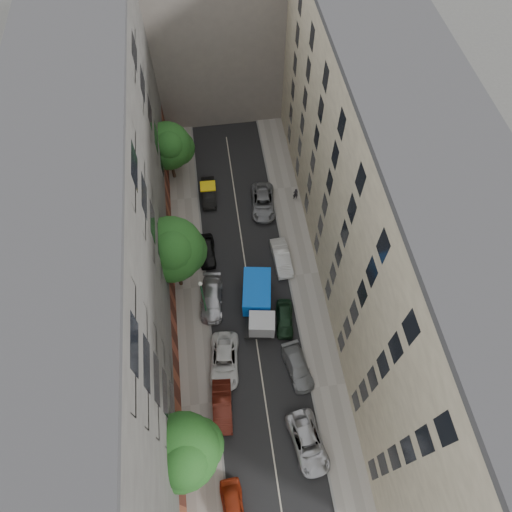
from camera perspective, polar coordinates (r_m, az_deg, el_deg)
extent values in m
plane|color=#4C4C49|center=(44.28, -1.04, -3.24)|extent=(120.00, 120.00, 0.00)
cube|color=black|center=(44.27, -1.04, -3.23)|extent=(8.00, 44.00, 0.02)
cube|color=gray|center=(44.29, -8.13, -4.03)|extent=(3.00, 44.00, 0.15)
cube|color=gray|center=(44.81, 5.95, -2.32)|extent=(3.00, 44.00, 0.15)
cube|color=#474542|center=(36.82, -18.54, 2.22)|extent=(8.00, 44.00, 20.00)
cube|color=beige|center=(38.05, 15.46, 6.07)|extent=(8.00, 44.00, 20.00)
cube|color=slate|center=(57.38, -5.24, 26.77)|extent=(18.00, 12.00, 18.00)
cube|color=black|center=(42.36, 0.30, -6.44)|extent=(3.32, 6.39, 0.34)
cube|color=#9EA0A3|center=(40.58, 0.74, -8.54)|extent=(2.52, 2.14, 1.92)
cube|color=#0D68FF|center=(41.74, 0.11, -4.50)|extent=(3.10, 4.41, 2.03)
cylinder|color=black|center=(41.59, -0.75, -9.35)|extent=(0.32, 0.95, 0.95)
cylinder|color=black|center=(41.73, 2.20, -8.97)|extent=(0.32, 0.95, 0.95)
cylinder|color=black|center=(43.23, -1.45, -4.55)|extent=(0.32, 0.95, 0.95)
cylinder|color=black|center=(43.36, 1.37, -4.20)|extent=(0.32, 0.95, 0.95)
imported|color=maroon|center=(38.36, -2.88, -28.99)|extent=(1.85, 4.20, 1.41)
imported|color=#4F180F|center=(39.40, -4.23, -18.26)|extent=(1.82, 4.50, 1.45)
imported|color=silver|center=(40.45, -3.98, -12.95)|extent=(3.02, 5.49, 1.46)
imported|color=#B1B0B5|center=(42.84, -5.56, -5.32)|extent=(2.54, 5.14, 1.44)
imported|color=black|center=(45.51, -6.15, 0.62)|extent=(1.62, 3.96, 1.35)
imported|color=black|center=(49.84, -5.93, 7.86)|extent=(1.59, 4.23, 1.38)
imported|color=#AFAFB4|center=(38.99, 6.50, -22.18)|extent=(3.14, 5.46, 1.43)
imported|color=slate|center=(40.42, 5.25, -13.70)|extent=(2.55, 4.70, 1.29)
imported|color=black|center=(41.94, 3.60, -7.83)|extent=(2.08, 4.01, 1.30)
imported|color=silver|center=(44.85, 3.21, -0.21)|extent=(1.76, 4.48, 1.45)
imported|color=slate|center=(48.74, 0.87, 6.73)|extent=(2.90, 5.37, 1.43)
cylinder|color=#382619|center=(38.09, -8.27, -23.96)|extent=(0.36, 0.36, 2.78)
cylinder|color=#382619|center=(35.75, -8.78, -23.44)|extent=(0.24, 0.24, 1.99)
sphere|color=#1A4B19|center=(33.84, -9.25, -22.97)|extent=(5.24, 5.24, 5.24)
sphere|color=#1A4B19|center=(34.74, -7.46, -22.44)|extent=(3.93, 3.93, 3.93)
sphere|color=#1A4B19|center=(34.40, -10.32, -24.01)|extent=(3.67, 3.67, 3.67)
sphere|color=#1A4B19|center=(32.68, -9.06, -24.05)|extent=(3.41, 3.41, 3.41)
cylinder|color=#382619|center=(43.29, -9.62, -2.49)|extent=(0.36, 0.36, 3.00)
cylinder|color=#382619|center=(41.10, -10.13, -0.75)|extent=(0.24, 0.24, 2.14)
sphere|color=#1A4B19|center=(39.34, -10.59, 0.81)|extent=(5.72, 5.72, 5.72)
sphere|color=#1A4B19|center=(40.32, -9.12, 0.66)|extent=(4.29, 4.29, 4.29)
sphere|color=#1A4B19|center=(39.65, -11.42, -0.38)|extent=(4.00, 4.00, 4.00)
sphere|color=#1A4B19|center=(37.95, -10.50, 0.73)|extent=(3.72, 3.72, 3.72)
cylinder|color=#382619|center=(51.76, -10.34, 10.60)|extent=(0.36, 0.36, 2.28)
cylinder|color=#382619|center=(50.36, -10.68, 12.08)|extent=(0.24, 0.24, 1.63)
sphere|color=#1A4B19|center=(49.24, -10.98, 13.36)|extent=(4.96, 4.96, 4.96)
sphere|color=#1A4B19|center=(50.00, -9.81, 13.19)|extent=(3.72, 3.72, 3.72)
sphere|color=#1A4B19|center=(49.27, -11.70, 12.46)|extent=(3.47, 3.47, 3.47)
sphere|color=#1A4B19|center=(48.06, -10.88, 13.44)|extent=(3.22, 3.22, 3.22)
cylinder|color=#1C6232|center=(40.27, -6.54, -5.47)|extent=(0.14, 0.14, 5.77)
sphere|color=silver|center=(37.63, -6.98, -3.47)|extent=(0.36, 0.36, 0.36)
imported|color=black|center=(49.38, 4.96, 7.75)|extent=(0.59, 0.42, 1.53)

